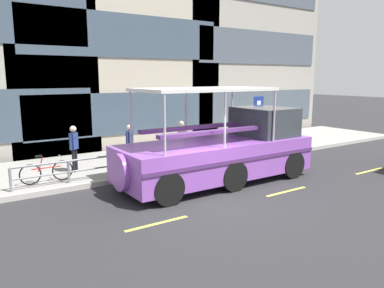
{
  "coord_description": "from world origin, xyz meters",
  "views": [
    {
      "loc": [
        -6.69,
        -8.85,
        3.7
      ],
      "look_at": [
        0.7,
        2.08,
        1.3
      ],
      "focal_mm": 34.76,
      "sensor_mm": 36.0,
      "label": 1
    }
  ],
  "objects_px": {
    "leaned_bicycle": "(47,172)",
    "pedestrian_mid_right": "(130,141)",
    "parking_sign": "(258,114)",
    "pedestrian_near_bow": "(238,131)",
    "duck_tour_boat": "(227,150)",
    "pedestrian_mid_left": "(181,136)",
    "pedestrian_near_stern": "(74,144)"
  },
  "relations": [
    {
      "from": "leaned_bicycle",
      "to": "pedestrian_mid_left",
      "type": "bearing_deg",
      "value": 6.45
    },
    {
      "from": "duck_tour_boat",
      "to": "pedestrian_mid_right",
      "type": "relative_size",
      "value": 5.4
    },
    {
      "from": "pedestrian_mid_right",
      "to": "pedestrian_near_stern",
      "type": "height_order",
      "value": "pedestrian_near_stern"
    },
    {
      "from": "parking_sign",
      "to": "pedestrian_near_bow",
      "type": "bearing_deg",
      "value": 140.62
    },
    {
      "from": "parking_sign",
      "to": "pedestrian_mid_right",
      "type": "bearing_deg",
      "value": 173.61
    },
    {
      "from": "leaned_bicycle",
      "to": "pedestrian_mid_left",
      "type": "height_order",
      "value": "pedestrian_mid_left"
    },
    {
      "from": "parking_sign",
      "to": "duck_tour_boat",
      "type": "height_order",
      "value": "duck_tour_boat"
    },
    {
      "from": "leaned_bicycle",
      "to": "pedestrian_mid_right",
      "type": "distance_m",
      "value": 3.51
    },
    {
      "from": "pedestrian_mid_right",
      "to": "parking_sign",
      "type": "bearing_deg",
      "value": -6.39
    },
    {
      "from": "pedestrian_near_bow",
      "to": "pedestrian_mid_left",
      "type": "height_order",
      "value": "pedestrian_mid_left"
    },
    {
      "from": "pedestrian_mid_right",
      "to": "pedestrian_near_stern",
      "type": "xyz_separation_m",
      "value": [
        -2.16,
        0.2,
        0.06
      ]
    },
    {
      "from": "leaned_bicycle",
      "to": "parking_sign",
      "type": "bearing_deg",
      "value": 0.08
    },
    {
      "from": "pedestrian_mid_left",
      "to": "duck_tour_boat",
      "type": "bearing_deg",
      "value": -92.48
    },
    {
      "from": "parking_sign",
      "to": "pedestrian_near_bow",
      "type": "xyz_separation_m",
      "value": [
        -0.71,
        0.58,
        -0.8
      ]
    },
    {
      "from": "pedestrian_near_bow",
      "to": "duck_tour_boat",
      "type": "bearing_deg",
      "value": -135.81
    },
    {
      "from": "leaned_bicycle",
      "to": "duck_tour_boat",
      "type": "height_order",
      "value": "duck_tour_boat"
    },
    {
      "from": "leaned_bicycle",
      "to": "pedestrian_near_bow",
      "type": "relative_size",
      "value": 1.09
    },
    {
      "from": "parking_sign",
      "to": "pedestrian_mid_left",
      "type": "bearing_deg",
      "value": 170.66
    },
    {
      "from": "leaned_bicycle",
      "to": "pedestrian_near_stern",
      "type": "xyz_separation_m",
      "value": [
        1.22,
        0.91,
        0.67
      ]
    },
    {
      "from": "pedestrian_mid_right",
      "to": "pedestrian_near_stern",
      "type": "distance_m",
      "value": 2.17
    },
    {
      "from": "pedestrian_near_bow",
      "to": "pedestrian_near_stern",
      "type": "xyz_separation_m",
      "value": [
        -7.75,
        0.32,
        0.08
      ]
    },
    {
      "from": "pedestrian_near_bow",
      "to": "parking_sign",
      "type": "bearing_deg",
      "value": -39.38
    },
    {
      "from": "leaned_bicycle",
      "to": "duck_tour_boat",
      "type": "relative_size",
      "value": 0.2
    },
    {
      "from": "pedestrian_mid_left",
      "to": "pedestrian_near_stern",
      "type": "xyz_separation_m",
      "value": [
        -4.56,
        0.26,
        0.06
      ]
    },
    {
      "from": "duck_tour_boat",
      "to": "pedestrian_mid_left",
      "type": "height_order",
      "value": "duck_tour_boat"
    },
    {
      "from": "duck_tour_boat",
      "to": "pedestrian_near_stern",
      "type": "relative_size",
      "value": 5.09
    },
    {
      "from": "parking_sign",
      "to": "pedestrian_mid_right",
      "type": "distance_m",
      "value": 6.38
    },
    {
      "from": "leaned_bicycle",
      "to": "pedestrian_mid_right",
      "type": "height_order",
      "value": "pedestrian_mid_right"
    },
    {
      "from": "pedestrian_near_stern",
      "to": "parking_sign",
      "type": "bearing_deg",
      "value": -6.08
    },
    {
      "from": "parking_sign",
      "to": "duck_tour_boat",
      "type": "relative_size",
      "value": 0.29
    },
    {
      "from": "duck_tour_boat",
      "to": "pedestrian_near_bow",
      "type": "height_order",
      "value": "duck_tour_boat"
    },
    {
      "from": "parking_sign",
      "to": "pedestrian_mid_right",
      "type": "xyz_separation_m",
      "value": [
        -6.3,
        0.7,
        -0.78
      ]
    }
  ]
}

